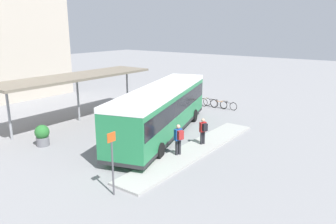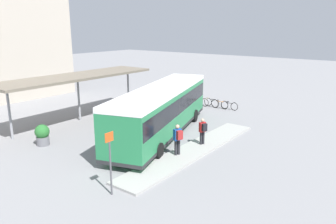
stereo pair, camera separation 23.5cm
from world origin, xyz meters
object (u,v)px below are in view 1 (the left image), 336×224
at_px(bicycle_white, 209,103).
at_px(platform_sign, 112,161).
at_px(city_bus, 162,107).
at_px(pedestrian_waiting, 179,138).
at_px(potted_planter_near_shelter, 128,113).
at_px(bicycle_orange, 219,104).
at_px(bicycle_black, 228,105).
at_px(pedestrian_companion, 203,130).
at_px(potted_planter_far_side, 42,135).
at_px(bicycle_yellow, 202,101).

height_order(bicycle_white, platform_sign, platform_sign).
distance_m(city_bus, pedestrian_waiting, 3.96).
bearing_deg(potted_planter_near_shelter, bicycle_orange, -25.99).
xyz_separation_m(bicycle_black, bicycle_orange, (-0.11, 0.90, 0.02)).
distance_m(pedestrian_companion, bicycle_white, 10.05).
bearing_deg(bicycle_white, potted_planter_near_shelter, 64.53).
relative_size(pedestrian_companion, bicycle_orange, 0.92).
relative_size(pedestrian_waiting, bicycle_white, 0.98).
bearing_deg(bicycle_black, bicycle_orange, -169.40).
bearing_deg(bicycle_white, pedestrian_companion, 112.56).
relative_size(bicycle_black, bicycle_white, 0.94).
xyz_separation_m(bicycle_orange, potted_planter_far_side, (-14.70, 4.11, 0.29)).
distance_m(pedestrian_companion, potted_planter_near_shelter, 7.58).
bearing_deg(city_bus, potted_planter_far_side, 123.91).
distance_m(potted_planter_far_side, platform_sign, 8.03).
height_order(city_bus, potted_planter_far_side, city_bus).
height_order(bicycle_black, potted_planter_far_side, potted_planter_far_side).
xyz_separation_m(bicycle_white, platform_sign, (-16.29, -4.57, 1.18)).
relative_size(bicycle_black, platform_sign, 0.59).
height_order(city_bus, pedestrian_waiting, city_bus).
bearing_deg(platform_sign, pedestrian_companion, -0.35).
relative_size(pedestrian_companion, bicycle_black, 0.96).
xyz_separation_m(city_bus, pedestrian_companion, (-0.21, -3.22, -0.85)).
bearing_deg(platform_sign, bicycle_black, 9.54).
xyz_separation_m(potted_planter_near_shelter, platform_sign, (-8.83, -7.38, 0.94)).
height_order(bicycle_orange, potted_planter_near_shelter, potted_planter_near_shelter).
distance_m(city_bus, bicycle_white, 8.93).
distance_m(bicycle_black, bicycle_yellow, 2.69).
height_order(pedestrian_waiting, potted_planter_far_side, pedestrian_waiting).
relative_size(bicycle_black, potted_planter_far_side, 1.28).
xyz_separation_m(bicycle_black, bicycle_white, (-0.24, 1.79, 0.02)).
distance_m(bicycle_orange, potted_planter_far_side, 15.27).
relative_size(pedestrian_companion, bicycle_yellow, 0.92).
relative_size(city_bus, potted_planter_near_shelter, 10.65).
xyz_separation_m(pedestrian_waiting, bicycle_white, (11.17, 4.40, -0.73)).
distance_m(pedestrian_companion, potted_planter_far_side, 9.67).
bearing_deg(bicycle_yellow, bicycle_white, -23.48).
xyz_separation_m(pedestrian_companion, potted_planter_far_side, (-5.66, 7.83, -0.36)).
xyz_separation_m(pedestrian_waiting, bicycle_yellow, (11.46, 5.30, -0.74)).
xyz_separation_m(bicycle_orange, platform_sign, (-16.43, -3.68, 1.18)).
bearing_deg(bicycle_yellow, bicycle_black, -6.42).
bearing_deg(bicycle_orange, pedestrian_companion, -62.24).
bearing_deg(bicycle_yellow, pedestrian_waiting, -70.58).
bearing_deg(bicycle_orange, potted_planter_far_side, -100.24).
relative_size(bicycle_orange, potted_planter_far_side, 1.35).
xyz_separation_m(city_bus, pedestrian_waiting, (-2.47, -3.00, -0.77)).
bearing_deg(bicycle_white, city_bus, 94.29).
bearing_deg(bicycle_yellow, potted_planter_near_shelter, -109.23).
bearing_deg(city_bus, bicycle_orange, -14.66).
distance_m(pedestrian_waiting, potted_planter_near_shelter, 8.12).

